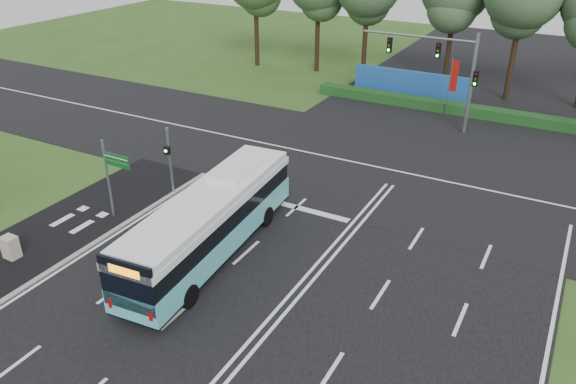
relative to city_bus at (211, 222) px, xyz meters
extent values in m
plane|color=#30511B|center=(4.65, 0.76, -1.71)|extent=(120.00, 120.00, 0.00)
cube|color=black|center=(4.65, 0.76, -1.69)|extent=(20.00, 120.00, 0.04)
cube|color=black|center=(4.65, 12.76, -1.68)|extent=(120.00, 14.00, 0.05)
cube|color=black|center=(-7.85, -2.24, -1.68)|extent=(5.00, 18.00, 0.06)
cube|color=gray|center=(-5.45, -2.24, -1.65)|extent=(0.25, 18.00, 0.12)
cube|color=#53B8C2|center=(0.00, 0.01, -0.65)|extent=(3.39, 11.96, 1.08)
cube|color=black|center=(0.00, 0.01, -1.15)|extent=(3.36, 11.90, 0.30)
cube|color=black|center=(0.00, 0.01, 0.33)|extent=(3.28, 11.78, 0.93)
cube|color=white|center=(0.00, 0.01, 0.92)|extent=(3.39, 11.96, 0.34)
cube|color=white|center=(0.00, 0.01, 1.26)|extent=(3.30, 11.49, 0.34)
cube|color=white|center=(-0.20, 2.46, 1.56)|extent=(1.80, 3.07, 0.25)
cube|color=black|center=(0.46, -5.81, 0.38)|extent=(2.39, 0.31, 2.16)
cube|color=orange|center=(0.47, -5.85, 1.07)|extent=(1.38, 0.17, 0.34)
cylinder|color=black|center=(-1.41, 3.26, -1.19)|extent=(0.36, 1.04, 1.02)
cylinder|color=black|center=(0.88, 3.44, -1.19)|extent=(0.36, 1.04, 1.02)
cylinder|color=black|center=(-0.85, -3.80, -1.19)|extent=(0.36, 1.04, 1.02)
cylinder|color=black|center=(1.44, -3.62, -1.19)|extent=(0.36, 1.04, 1.02)
cylinder|color=gray|center=(-5.55, 3.99, 0.25)|extent=(0.16, 0.16, 3.91)
cube|color=black|center=(-5.55, 3.81, 0.98)|extent=(0.35, 0.27, 0.45)
sphere|color=#19F233|center=(-5.55, 3.71, 0.98)|extent=(0.16, 0.16, 0.16)
cylinder|color=gray|center=(-6.52, 0.36, 0.45)|extent=(0.13, 0.13, 4.31)
cube|color=#0D4A1B|center=(-5.71, 0.35, 1.85)|extent=(1.62, 0.08, 0.32)
cube|color=#0D4A1B|center=(-5.71, 0.35, 1.47)|extent=(1.62, 0.08, 0.24)
cube|color=white|center=(-5.71, 0.31, 1.85)|extent=(1.51, 0.03, 0.04)
cube|color=#B5AA91|center=(-7.86, -4.71, -1.14)|extent=(0.68, 0.57, 1.13)
cylinder|color=gray|center=(4.51, 24.48, 0.51)|extent=(0.07, 0.07, 4.43)
cube|color=#B3160F|center=(4.81, 24.35, 1.45)|extent=(0.56, 0.26, 2.36)
cylinder|color=gray|center=(6.65, 21.26, 1.79)|extent=(0.24, 0.24, 7.00)
cylinder|color=gray|center=(2.65, 21.26, 4.69)|extent=(8.00, 0.16, 0.16)
cube|color=black|center=(4.15, 21.26, 3.89)|extent=(0.32, 0.28, 1.05)
cube|color=black|center=(0.65, 21.26, 3.89)|extent=(0.32, 0.28, 1.05)
cube|color=black|center=(6.90, 21.26, 2.29)|extent=(0.32, 0.28, 1.05)
cube|color=#173D16|center=(4.65, 25.26, -1.31)|extent=(22.00, 1.20, 0.80)
cube|color=#1D50A0|center=(0.65, 27.76, -0.61)|extent=(10.00, 0.30, 2.20)
cylinder|color=black|center=(-16.22, 30.58, 2.22)|extent=(0.44, 0.44, 7.85)
cylinder|color=black|center=(-9.98, 31.49, 2.22)|extent=(0.44, 0.44, 7.84)
cylinder|color=black|center=(-5.15, 31.51, 2.21)|extent=(0.44, 0.44, 7.83)
cylinder|color=black|center=(2.36, 32.25, 2.29)|extent=(0.44, 0.44, 7.99)
cylinder|color=black|center=(7.88, 30.67, 2.43)|extent=(0.44, 0.44, 8.27)
camera|label=1|loc=(13.57, -17.60, 12.76)|focal=35.00mm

